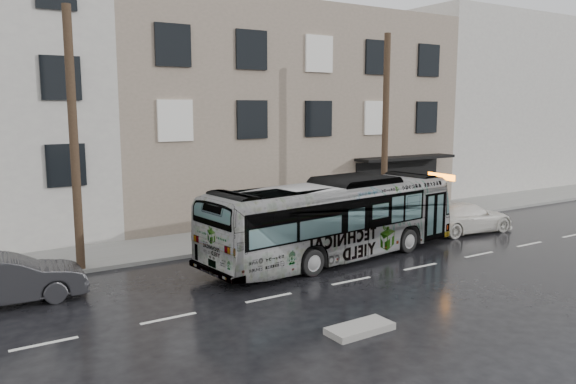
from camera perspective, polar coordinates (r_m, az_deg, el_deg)
name	(u,v)px	position (r m, az deg, el deg)	size (l,w,h in m)	color
ground	(310,263)	(21.13, 2.21, -7.27)	(120.00, 120.00, 0.00)	black
sidewalk	(248,236)	(25.19, -4.07, -4.49)	(90.00, 3.60, 0.15)	gray
building_taupe	(260,112)	(33.77, -2.84, 8.14)	(20.00, 12.00, 11.00)	gray
building_filler	(475,104)	(46.10, 18.51, 8.47)	(18.00, 12.00, 12.00)	beige
utility_pole_front	(385,131)	(26.96, 9.85, 6.09)	(0.30, 0.30, 9.00)	#413120
utility_pole_rear	(74,141)	(20.52, -20.93, 4.89)	(0.30, 0.30, 9.00)	#413120
sign_post	(400,198)	(28.03, 11.35, -0.64)	(0.06, 0.06, 2.40)	slate
bus	(335,219)	(21.49, 4.75, -2.77)	(2.60, 11.12, 3.10)	#B2B2B2
white_sedan	(465,217)	(27.39, 17.52, -2.46)	(1.98, 4.88, 1.42)	silver
dark_sedan	(5,280)	(18.70, -26.83, -7.98)	(1.57, 4.51, 1.48)	black
slush_pile	(360,329)	(15.11, 7.31, -13.60)	(1.80, 0.80, 0.18)	gray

